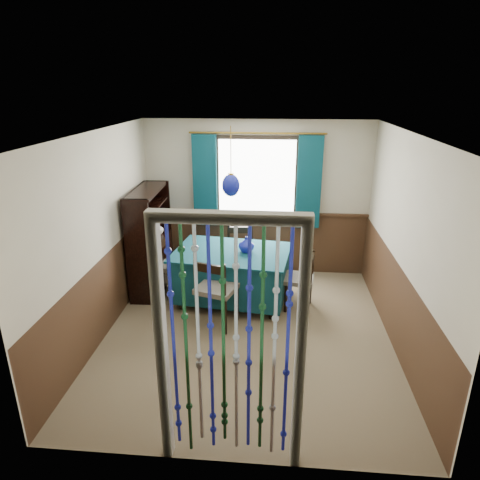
# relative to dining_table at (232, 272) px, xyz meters

# --- Properties ---
(floor) EXTENTS (4.00, 4.00, 0.00)m
(floor) POSITION_rel_dining_table_xyz_m (0.29, -0.86, -0.45)
(floor) COLOR brown
(floor) RESTS_ON ground
(ceiling) EXTENTS (4.00, 4.00, 0.00)m
(ceiling) POSITION_rel_dining_table_xyz_m (0.29, -0.86, 2.05)
(ceiling) COLOR silver
(ceiling) RESTS_ON ground
(wall_back) EXTENTS (3.60, 0.00, 3.60)m
(wall_back) POSITION_rel_dining_table_xyz_m (0.29, 1.14, 0.80)
(wall_back) COLOR beige
(wall_back) RESTS_ON ground
(wall_front) EXTENTS (3.60, 0.00, 3.60)m
(wall_front) POSITION_rel_dining_table_xyz_m (0.29, -2.86, 0.80)
(wall_front) COLOR beige
(wall_front) RESTS_ON ground
(wall_left) EXTENTS (0.00, 4.00, 4.00)m
(wall_left) POSITION_rel_dining_table_xyz_m (-1.51, -0.86, 0.80)
(wall_left) COLOR beige
(wall_left) RESTS_ON ground
(wall_right) EXTENTS (0.00, 4.00, 4.00)m
(wall_right) POSITION_rel_dining_table_xyz_m (2.09, -0.86, 0.80)
(wall_right) COLOR beige
(wall_right) RESTS_ON ground
(wainscot_back) EXTENTS (3.60, 0.00, 3.60)m
(wainscot_back) POSITION_rel_dining_table_xyz_m (0.29, 1.12, 0.05)
(wainscot_back) COLOR #3E2717
(wainscot_back) RESTS_ON ground
(wainscot_front) EXTENTS (3.60, 0.00, 3.60)m
(wainscot_front) POSITION_rel_dining_table_xyz_m (0.29, -2.85, 0.05)
(wainscot_front) COLOR #3E2717
(wainscot_front) RESTS_ON ground
(wainscot_left) EXTENTS (0.00, 4.00, 4.00)m
(wainscot_left) POSITION_rel_dining_table_xyz_m (-1.50, -0.86, 0.05)
(wainscot_left) COLOR #3E2717
(wainscot_left) RESTS_ON ground
(wainscot_right) EXTENTS (0.00, 4.00, 4.00)m
(wainscot_right) POSITION_rel_dining_table_xyz_m (2.07, -0.86, 0.05)
(wainscot_right) COLOR #3E2717
(wainscot_right) RESTS_ON ground
(window) EXTENTS (1.32, 0.12, 1.42)m
(window) POSITION_rel_dining_table_xyz_m (0.29, 1.09, 1.10)
(window) COLOR black
(window) RESTS_ON wall_back
(doorway) EXTENTS (1.16, 0.12, 2.18)m
(doorway) POSITION_rel_dining_table_xyz_m (0.29, -2.80, 0.60)
(doorway) COLOR silver
(doorway) RESTS_ON ground
(dining_table) EXTENTS (1.73, 1.30, 0.77)m
(dining_table) POSITION_rel_dining_table_xyz_m (0.00, 0.00, 0.00)
(dining_table) COLOR #0D3843
(dining_table) RESTS_ON floor
(chair_near) EXTENTS (0.59, 0.58, 0.97)m
(chair_near) POSITION_rel_dining_table_xyz_m (-0.13, -0.70, 0.07)
(chair_near) COLOR black
(chair_near) RESTS_ON floor
(chair_far) EXTENTS (0.48, 0.46, 0.91)m
(chair_far) POSITION_rel_dining_table_xyz_m (0.06, 0.64, 0.04)
(chair_far) COLOR black
(chair_far) RESTS_ON floor
(chair_left) EXTENTS (0.49, 0.50, 0.86)m
(chair_left) POSITION_rel_dining_table_xyz_m (-0.92, 0.13, 0.01)
(chair_left) COLOR black
(chair_left) RESTS_ON floor
(chair_right) EXTENTS (0.45, 0.46, 0.83)m
(chair_right) POSITION_rel_dining_table_xyz_m (0.99, -0.14, -0.00)
(chair_right) COLOR black
(chair_right) RESTS_ON floor
(sideboard) EXTENTS (0.46, 1.21, 1.56)m
(sideboard) POSITION_rel_dining_table_xyz_m (-1.28, 0.34, 0.11)
(sideboard) COLOR black
(sideboard) RESTS_ON floor
(pendant_lamp) EXTENTS (0.24, 0.24, 0.92)m
(pendant_lamp) POSITION_rel_dining_table_xyz_m (0.00, -0.00, 1.28)
(pendant_lamp) COLOR olive
(pendant_lamp) RESTS_ON ceiling
(vase_table) EXTENTS (0.25, 0.25, 0.21)m
(vase_table) POSITION_rel_dining_table_xyz_m (0.21, 0.00, 0.43)
(vase_table) COLOR navy
(vase_table) RESTS_ON dining_table
(bowl_shelf) EXTENTS (0.25, 0.25, 0.06)m
(bowl_shelf) POSITION_rel_dining_table_xyz_m (-1.22, 0.07, 0.65)
(bowl_shelf) COLOR beige
(bowl_shelf) RESTS_ON sideboard
(vase_sideboard) EXTENTS (0.22, 0.22, 0.19)m
(vase_sideboard) POSITION_rel_dining_table_xyz_m (-1.22, 0.62, 0.43)
(vase_sideboard) COLOR beige
(vase_sideboard) RESTS_ON sideboard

